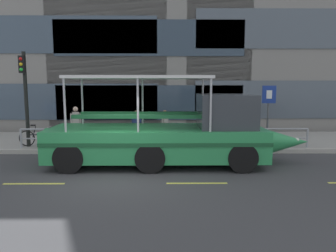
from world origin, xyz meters
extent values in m
plane|color=#3D3D3F|center=(0.00, 0.00, 0.00)|extent=(120.00, 120.00, 0.00)
cube|color=#99968E|center=(0.00, 5.60, 0.09)|extent=(32.00, 4.80, 0.18)
cube|color=#B2ADA3|center=(0.00, 3.11, 0.09)|extent=(32.00, 0.18, 0.18)
cube|color=#DBD64C|center=(-2.40, -0.98, 0.00)|extent=(1.80, 0.12, 0.01)
cube|color=#DBD64C|center=(2.40, -0.98, 0.00)|extent=(1.80, 0.12, 0.01)
cube|color=#3D4C5B|center=(-5.21, 8.37, 1.88)|extent=(12.48, 0.06, 2.07)
cube|color=#3D4C5B|center=(-5.21, 8.37, 5.65)|extent=(12.48, 0.06, 2.07)
cube|color=#2D3D4C|center=(0.57, 8.37, 1.83)|extent=(10.79, 0.06, 2.01)
cube|color=#2D3D4C|center=(0.57, 8.37, 5.48)|extent=(10.79, 0.06, 2.01)
cube|color=#4C5660|center=(9.03, 8.37, 2.00)|extent=(11.66, 0.06, 2.20)
cube|color=#4C5660|center=(9.03, 8.37, 5.99)|extent=(11.66, 0.06, 2.20)
cylinder|color=#9EA0A8|center=(1.45, 3.45, 0.99)|extent=(12.33, 0.07, 0.07)
cylinder|color=#9EA0A8|center=(1.45, 3.45, 0.59)|extent=(12.33, 0.06, 0.06)
cylinder|color=#9EA0A8|center=(-4.72, 3.45, 0.59)|extent=(0.09, 0.09, 0.81)
cylinder|color=#9EA0A8|center=(-2.95, 3.45, 0.59)|extent=(0.09, 0.09, 0.81)
cylinder|color=#9EA0A8|center=(-1.19, 3.45, 0.59)|extent=(0.09, 0.09, 0.81)
cylinder|color=#9EA0A8|center=(0.57, 3.45, 0.59)|extent=(0.09, 0.09, 0.81)
cylinder|color=#9EA0A8|center=(2.33, 3.45, 0.59)|extent=(0.09, 0.09, 0.81)
cylinder|color=#9EA0A8|center=(4.09, 3.45, 0.59)|extent=(0.09, 0.09, 0.81)
cylinder|color=#9EA0A8|center=(5.85, 3.45, 0.59)|extent=(0.09, 0.09, 0.81)
cylinder|color=#9EA0A8|center=(7.62, 3.45, 0.59)|extent=(0.09, 0.09, 0.81)
cylinder|color=black|center=(-4.55, 3.80, 2.23)|extent=(0.16, 0.16, 4.10)
cube|color=black|center=(-4.55, 3.60, 3.73)|extent=(0.24, 0.20, 0.72)
sphere|color=red|center=(-4.55, 3.49, 3.95)|extent=(0.14, 0.14, 0.14)
sphere|color=gold|center=(-4.55, 3.49, 3.73)|extent=(0.14, 0.14, 0.14)
sphere|color=green|center=(-4.55, 3.49, 3.51)|extent=(0.14, 0.14, 0.14)
cylinder|color=#4C4F54|center=(5.98, 3.81, 1.49)|extent=(0.08, 0.08, 2.63)
cube|color=navy|center=(5.98, 3.76, 2.46)|extent=(0.60, 0.04, 0.76)
cube|color=white|center=(5.98, 3.74, 2.46)|extent=(0.24, 0.01, 0.36)
torus|color=black|center=(-3.58, 3.82, 0.53)|extent=(0.70, 0.04, 0.70)
torus|color=black|center=(-4.62, 3.82, 0.53)|extent=(0.70, 0.04, 0.70)
cylinder|color=black|center=(-4.10, 3.82, 0.69)|extent=(0.95, 0.04, 0.04)
cylinder|color=black|center=(-4.28, 3.82, 0.83)|extent=(0.19, 0.04, 0.51)
cube|color=black|center=(-4.32, 3.82, 1.11)|extent=(0.20, 0.08, 0.06)
cylinder|color=#A5A5AA|center=(-3.62, 3.82, 1.03)|extent=(0.03, 0.46, 0.03)
cube|color=#2D9351|center=(1.16, 1.30, 0.82)|extent=(7.61, 2.52, 1.09)
cone|color=#2D9351|center=(5.82, 1.30, 0.82)|extent=(1.71, 1.03, 1.03)
cylinder|color=#2D9351|center=(-2.65, 1.30, 0.82)|extent=(0.38, 1.03, 1.03)
cube|color=#19512C|center=(1.16, 0.02, 0.95)|extent=(7.61, 0.04, 0.12)
sphere|color=white|center=(6.25, 1.30, 0.87)|extent=(0.22, 0.22, 0.22)
cube|color=#33383D|center=(3.63, 1.30, 1.95)|extent=(1.90, 2.12, 1.18)
cube|color=silver|center=(0.59, 1.30, 3.14)|extent=(4.95, 2.32, 0.10)
cylinder|color=#B2B2B7|center=(2.94, 2.41, 2.23)|extent=(0.07, 0.07, 1.73)
cylinder|color=#B2B2B7|center=(2.94, 0.20, 2.23)|extent=(0.07, 0.07, 1.73)
cylinder|color=#B2B2B7|center=(0.59, 2.41, 2.23)|extent=(0.07, 0.07, 1.73)
cylinder|color=#B2B2B7|center=(0.59, 0.20, 2.23)|extent=(0.07, 0.07, 1.73)
cylinder|color=#B2B2B7|center=(-1.77, 2.41, 2.23)|extent=(0.07, 0.07, 1.73)
cylinder|color=#B2B2B7|center=(-1.77, 0.20, 2.23)|extent=(0.07, 0.07, 1.73)
cube|color=#19512C|center=(0.59, 1.91, 1.81)|extent=(4.55, 0.28, 0.12)
cube|color=#19512C|center=(0.59, 0.70, 1.81)|extent=(4.55, 0.28, 0.12)
cylinder|color=black|center=(4.01, 2.46, 0.50)|extent=(1.00, 0.28, 1.00)
cylinder|color=black|center=(4.01, 0.15, 0.50)|extent=(1.00, 0.28, 1.00)
cylinder|color=black|center=(0.97, 2.46, 0.50)|extent=(1.00, 0.28, 1.00)
cylinder|color=black|center=(0.97, 0.15, 0.50)|extent=(1.00, 0.28, 1.00)
cylinder|color=black|center=(-1.70, 2.46, 0.50)|extent=(1.00, 0.28, 1.00)
cylinder|color=black|center=(-1.70, 0.15, 0.50)|extent=(1.00, 0.28, 1.00)
cylinder|color=black|center=(4.71, 4.24, 0.57)|extent=(0.10, 0.10, 0.79)
cylinder|color=black|center=(4.84, 4.15, 0.57)|extent=(0.10, 0.10, 0.79)
cube|color=#236B47|center=(4.78, 4.20, 1.25)|extent=(0.34, 0.31, 0.56)
cylinder|color=#236B47|center=(4.62, 4.31, 1.22)|extent=(0.07, 0.07, 0.50)
cylinder|color=#236B47|center=(4.94, 4.09, 1.22)|extent=(0.07, 0.07, 0.50)
sphere|color=tan|center=(4.78, 4.20, 1.66)|extent=(0.22, 0.22, 0.22)
cylinder|color=#47423D|center=(1.41, 4.83, 0.55)|extent=(0.09, 0.09, 0.75)
cylinder|color=#47423D|center=(1.52, 4.94, 0.55)|extent=(0.09, 0.09, 0.75)
cube|color=#B7B2A8|center=(1.47, 4.88, 1.19)|extent=(0.31, 0.31, 0.53)
cylinder|color=#B7B2A8|center=(1.34, 4.75, 1.16)|extent=(0.07, 0.07, 0.48)
cylinder|color=#B7B2A8|center=(1.59, 5.02, 1.16)|extent=(0.07, 0.07, 0.48)
sphere|color=#936B4C|center=(1.47, 4.88, 1.58)|extent=(0.21, 0.21, 0.21)
cylinder|color=#1E2338|center=(0.26, 4.13, 0.57)|extent=(0.10, 0.10, 0.77)
cylinder|color=#1E2338|center=(0.11, 4.16, 0.57)|extent=(0.10, 0.10, 0.77)
cube|color=navy|center=(0.18, 4.15, 1.23)|extent=(0.32, 0.23, 0.55)
cylinder|color=navy|center=(0.37, 4.10, 1.20)|extent=(0.07, 0.07, 0.49)
cylinder|color=navy|center=(0.00, 4.19, 1.20)|extent=(0.07, 0.07, 0.49)
sphere|color=#936B4C|center=(0.18, 4.15, 1.63)|extent=(0.21, 0.21, 0.21)
cylinder|color=#1E2338|center=(-2.77, 4.67, 0.60)|extent=(0.11, 0.11, 0.84)
cylinder|color=#1E2338|center=(-2.61, 4.72, 0.60)|extent=(0.11, 0.11, 0.84)
cube|color=#B7B2A8|center=(-2.69, 4.70, 1.32)|extent=(0.35, 0.26, 0.60)
cylinder|color=#B7B2A8|center=(-2.89, 4.64, 1.29)|extent=(0.07, 0.07, 0.54)
cylinder|color=#B7B2A8|center=(-2.49, 4.75, 1.29)|extent=(0.07, 0.07, 0.54)
sphere|color=beige|center=(-2.69, 4.70, 1.75)|extent=(0.23, 0.23, 0.23)
camera|label=1|loc=(1.46, -10.07, 2.92)|focal=34.09mm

